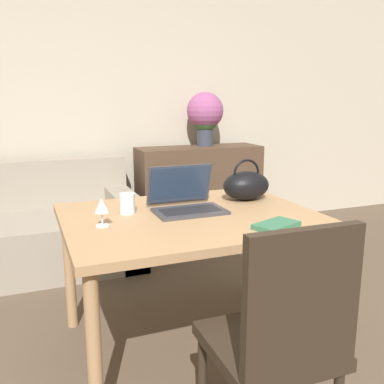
{
  "coord_description": "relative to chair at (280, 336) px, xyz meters",
  "views": [
    {
      "loc": [
        -0.79,
        -1.21,
        1.34
      ],
      "look_at": [
        -0.0,
        0.78,
        0.86
      ],
      "focal_mm": 40.0,
      "sensor_mm": 36.0,
      "label": 1
    }
  ],
  "objects": [
    {
      "name": "wall_back",
      "position": [
        0.01,
        2.95,
        0.83
      ],
      "size": [
        10.0,
        0.06,
        2.7
      ],
      "color": "#BCB29E",
      "rests_on": "ground_plane"
    },
    {
      "name": "dining_table",
      "position": [
        -0.0,
        0.84,
        0.14
      ],
      "size": [
        1.29,
        1.01,
        0.74
      ],
      "color": "#A87F56",
      "rests_on": "ground_plane"
    },
    {
      "name": "chair",
      "position": [
        0.0,
        0.0,
        0.0
      ],
      "size": [
        0.45,
        0.45,
        0.95
      ],
      "rotation": [
        0.0,
        0.0,
        -0.02
      ],
      "color": "#2D2319",
      "rests_on": "ground_plane"
    },
    {
      "name": "couch",
      "position": [
        -0.78,
        2.38,
        -0.24
      ],
      "size": [
        1.68,
        0.94,
        0.82
      ],
      "color": "gray",
      "rests_on": "ground_plane"
    },
    {
      "name": "sideboard",
      "position": [
        0.79,
        2.63,
        -0.08
      ],
      "size": [
        1.2,
        0.4,
        0.88
      ],
      "color": "#4C3828",
      "rests_on": "ground_plane"
    },
    {
      "name": "laptop",
      "position": [
        0.01,
        0.95,
        0.29
      ],
      "size": [
        0.37,
        0.31,
        0.24
      ],
      "color": "#38383D",
      "rests_on": "dining_table"
    },
    {
      "name": "drinking_glass",
      "position": [
        -0.3,
        0.99,
        0.28
      ],
      "size": [
        0.08,
        0.08,
        0.11
      ],
      "color": "silver",
      "rests_on": "dining_table"
    },
    {
      "name": "wine_glass",
      "position": [
        -0.47,
        0.81,
        0.32
      ],
      "size": [
        0.07,
        0.07,
        0.14
      ],
      "color": "silver",
      "rests_on": "dining_table"
    },
    {
      "name": "handbag",
      "position": [
        0.42,
        1.03,
        0.31
      ],
      "size": [
        0.29,
        0.2,
        0.24
      ],
      "color": "black",
      "rests_on": "dining_table"
    },
    {
      "name": "flower_vase",
      "position": [
        0.87,
        2.69,
        0.66
      ],
      "size": [
        0.35,
        0.35,
        0.51
      ],
      "color": "#333847",
      "rests_on": "sideboard"
    },
    {
      "name": "book",
      "position": [
        0.28,
        0.48,
        0.24
      ],
      "size": [
        0.25,
        0.2,
        0.02
      ],
      "rotation": [
        0.0,
        0.0,
        0.37
      ],
      "color": "#336B4C",
      "rests_on": "dining_table"
    }
  ]
}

